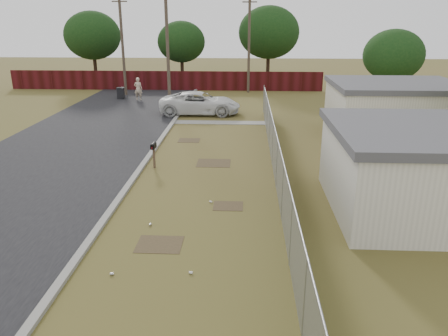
# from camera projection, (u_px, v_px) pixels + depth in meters

# --- Properties ---
(ground) EXTENTS (120.00, 120.00, 0.00)m
(ground) POSITION_uv_depth(u_px,v_px,m) (201.00, 186.00, 18.14)
(ground) COLOR brown
(ground) RESTS_ON ground
(street) EXTENTS (15.10, 60.00, 0.12)m
(street) POSITION_uv_depth(u_px,v_px,m) (102.00, 134.00, 26.05)
(street) COLOR black
(street) RESTS_ON ground
(chainlink_fence) EXTENTS (0.10, 27.06, 2.02)m
(chainlink_fence) POSITION_uv_depth(u_px,v_px,m) (276.00, 161.00, 18.70)
(chainlink_fence) COLOR gray
(chainlink_fence) RESTS_ON ground
(privacy_fence) EXTENTS (30.00, 0.12, 1.80)m
(privacy_fence) POSITION_uv_depth(u_px,v_px,m) (165.00, 81.00, 41.72)
(privacy_fence) COLOR #450E12
(privacy_fence) RESTS_ON ground
(utility_poles) EXTENTS (12.60, 8.24, 9.00)m
(utility_poles) POSITION_uv_depth(u_px,v_px,m) (181.00, 42.00, 36.28)
(utility_poles) COLOR #4D4333
(utility_poles) RESTS_ON ground
(houses) EXTENTS (9.30, 17.24, 3.10)m
(houses) POSITION_uv_depth(u_px,v_px,m) (417.00, 133.00, 20.13)
(houses) COLOR silver
(houses) RESTS_ON ground
(horizon_trees) EXTENTS (33.32, 31.94, 7.78)m
(horizon_trees) POSITION_uv_depth(u_px,v_px,m) (236.00, 41.00, 38.82)
(horizon_trees) COLOR #2F2215
(horizon_trees) RESTS_ON ground
(mailbox) EXTENTS (0.21, 0.53, 1.21)m
(mailbox) POSITION_uv_depth(u_px,v_px,m) (154.00, 148.00, 20.00)
(mailbox) COLOR brown
(mailbox) RESTS_ON ground
(pickup_truck) EXTENTS (5.78, 2.72, 1.60)m
(pickup_truck) POSITION_uv_depth(u_px,v_px,m) (200.00, 103.00, 31.34)
(pickup_truck) COLOR silver
(pickup_truck) RESTS_ON ground
(pedestrian) EXTENTS (0.73, 0.51, 1.90)m
(pedestrian) POSITION_uv_depth(u_px,v_px,m) (138.00, 89.00, 36.58)
(pedestrian) COLOR #C8AF93
(pedestrian) RESTS_ON ground
(trash_bin) EXTENTS (0.68, 0.69, 0.96)m
(trash_bin) POSITION_uv_depth(u_px,v_px,m) (121.00, 93.00, 37.36)
(trash_bin) COLOR black
(trash_bin) RESTS_ON ground
(scattered_litter) EXTENTS (2.41, 5.13, 0.07)m
(scattered_litter) POSITION_uv_depth(u_px,v_px,m) (169.00, 239.00, 13.72)
(scattered_litter) COLOR silver
(scattered_litter) RESTS_ON ground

